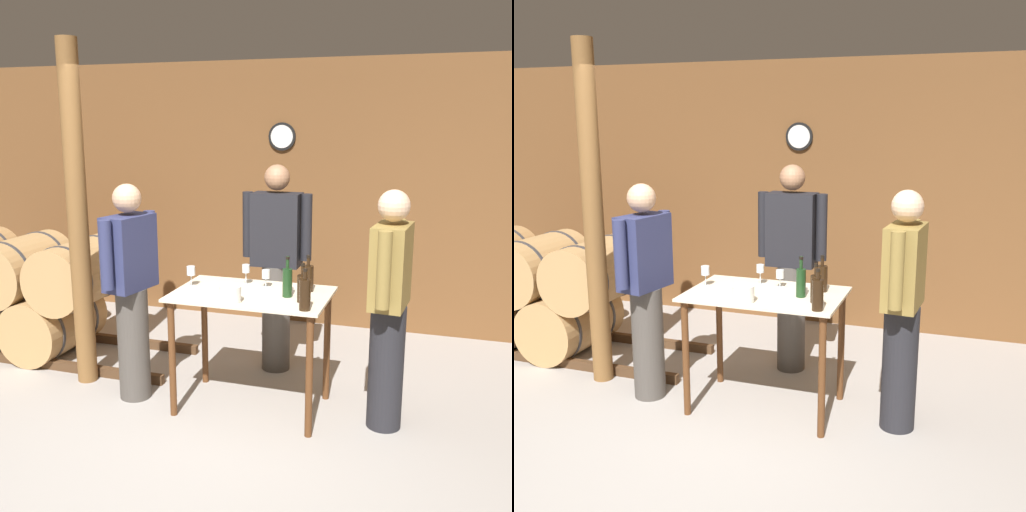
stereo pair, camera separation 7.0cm
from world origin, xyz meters
TOP-DOWN VIEW (x-y plane):
  - ground_plane at (0.00, 0.00)m, footprint 14.00×14.00m
  - back_wall at (-0.00, 2.92)m, footprint 8.40×0.08m
  - barrel_rack at (-2.36, 1.36)m, footprint 3.75×0.86m
  - tasting_table at (0.17, 0.88)m, footprint 1.12×0.72m
  - wooden_post at (-1.27, 0.91)m, footprint 0.16×0.16m
  - wine_bottle_far_left at (0.44, 0.86)m, footprint 0.07×0.07m
  - wine_bottle_left at (0.54, 1.04)m, footprint 0.08×0.08m
  - wine_bottle_center at (0.57, 0.77)m, footprint 0.07×0.07m
  - wine_bottle_right at (0.63, 0.60)m, footprint 0.08×0.08m
  - wine_glass_near_left at (-0.32, 0.91)m, footprint 0.06×0.06m
  - wine_glass_near_center at (0.06, 1.08)m, footprint 0.06×0.06m
  - wine_glass_near_right at (0.22, 1.05)m, footprint 0.06×0.06m
  - ice_bucket at (0.10, 0.61)m, footprint 0.15×0.15m
  - person_host at (-0.74, 0.76)m, footprint 0.29×0.58m
  - person_visitor_with_scarf at (1.14, 0.88)m, footprint 0.25×0.59m
  - person_visitor_bearded at (0.14, 1.62)m, footprint 0.59×0.24m

SIDE VIEW (x-z plane):
  - ground_plane at x=0.00m, z-range 0.00..0.00m
  - barrel_rack at x=-2.36m, z-range -0.02..1.06m
  - tasting_table at x=0.17m, z-range 0.28..1.16m
  - person_host at x=-0.74m, z-range 0.05..1.70m
  - person_visitor_with_scarf at x=1.14m, z-range 0.05..1.71m
  - person_visitor_bearded at x=0.14m, z-range 0.05..1.81m
  - ice_bucket at x=0.10m, z-range 0.89..1.00m
  - wine_glass_near_right at x=0.22m, z-range 0.91..1.05m
  - wine_bottle_left at x=0.54m, z-range 0.85..1.12m
  - wine_bottle_center at x=0.57m, z-range 0.85..1.13m
  - wine_bottle_far_left at x=0.44m, z-range 0.85..1.14m
  - wine_bottle_right at x=0.63m, z-range 0.86..1.14m
  - wine_glass_near_left at x=-0.32m, z-range 0.92..1.08m
  - wine_glass_near_center at x=0.06m, z-range 0.92..1.08m
  - wooden_post at x=-1.27m, z-range 0.00..2.70m
  - back_wall at x=0.00m, z-range 0.00..2.70m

